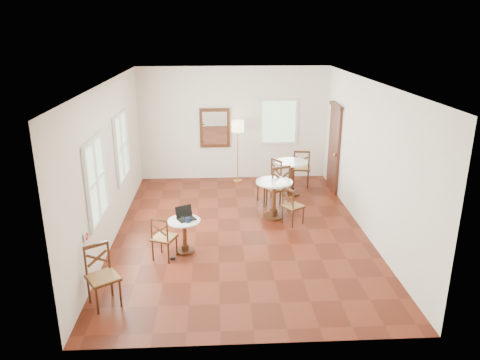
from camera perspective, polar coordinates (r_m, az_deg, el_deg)
The scene contains 17 objects.
ground at distance 9.41m, azimuth 0.10°, elevation -6.37°, with size 7.00×7.00×0.00m, color #5B1E0F.
room_shell at distance 9.04m, azimuth -0.37°, elevation 5.29°, with size 5.02×7.02×3.01m.
cafe_table_near at distance 8.49m, azimuth -6.92°, elevation -6.48°, with size 0.60×0.60×0.63m.
cafe_table_mid at distance 9.89m, azimuth 4.24°, elevation -1.91°, with size 0.79×0.79×0.83m.
cafe_table_back at distance 11.31m, azimuth 6.37°, elevation 0.74°, with size 0.80×0.80×0.84m.
chair_near_a at distance 8.30m, azimuth -9.49°, elevation -7.08°, with size 0.50×0.50×0.83m.
chair_near_b at distance 7.21m, azimuth -16.76°, elevation -11.40°, with size 0.60×0.60×0.94m.
chair_mid_a at distance 10.30m, azimuth 4.64°, elevation -0.91°, with size 0.63×0.63×1.08m.
chair_mid_b at distance 9.65m, azimuth 6.53°, elevation -3.21°, with size 0.52×0.52×0.82m.
chair_back_a at distance 11.95m, azimuth 7.62°, elevation 1.52°, with size 0.53×0.53×0.98m.
chair_back_b at distance 10.80m, azimuth 3.78°, elevation -0.13°, with size 0.63×0.63×1.02m.
floor_lamp at distance 11.96m, azimuth -0.29°, elevation 6.20°, with size 0.32×0.32×1.65m.
laptop at distance 8.43m, azimuth -6.82°, elevation -4.44°, with size 0.40×0.38×0.23m.
mouse at distance 8.40m, azimuth -6.74°, elevation -4.82°, with size 0.09×0.05×0.03m, color black.
navy_mug at distance 8.27m, azimuth -6.48°, elevation -4.97°, with size 0.12×0.08×0.09m.
water_glass at distance 8.35m, azimuth -7.16°, elevation -4.79°, with size 0.05×0.05×0.09m, color white.
power_adapter at distance 8.42m, azimuth -8.36°, elevation -9.63°, with size 0.09×0.05×0.03m, color black.
Camera 1 is at (-0.47, -8.51, 3.98)m, focal length 34.30 mm.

